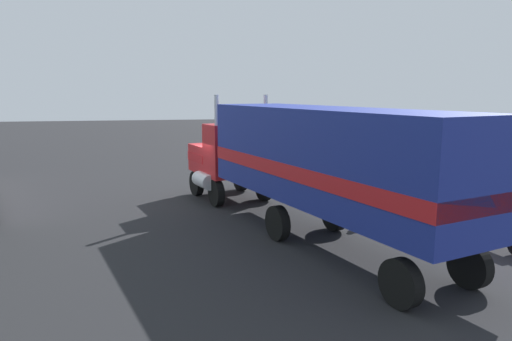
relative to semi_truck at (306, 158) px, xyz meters
The scene contains 6 objects.
ground_plane 6.30m from the semi_truck, 19.79° to the left, with size 120.00×120.00×0.00m, color #232326.
lane_stripe_near 3.97m from the semi_truck, 30.32° to the right, with size 4.40×0.16×0.01m, color silver.
lane_stripe_mid 5.57m from the semi_truck, 53.81° to the right, with size 4.40×0.16×0.01m, color silver.
semi_truck is the anchor object (origin of this frame).
person_bystander 3.62m from the semi_truck, 68.99° to the right, with size 0.42×0.48×1.63m.
motorcycle 6.07m from the semi_truck, 115.82° to the right, with size 2.09×0.50×1.12m.
Camera 1 is at (-19.54, 2.44, 4.61)m, focal length 32.61 mm.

